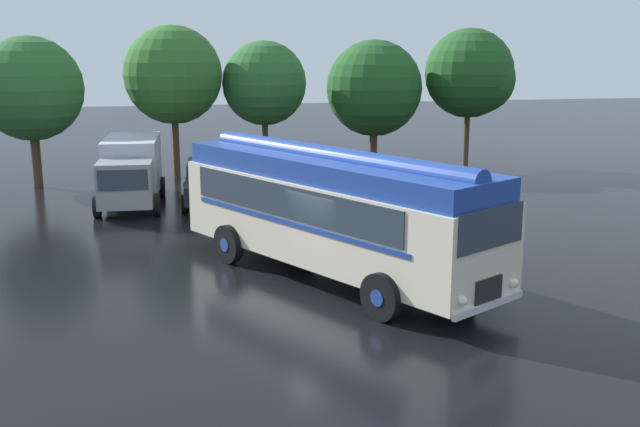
{
  "coord_description": "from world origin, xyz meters",
  "views": [
    {
      "loc": [
        -4.15,
        -17.89,
        6.04
      ],
      "look_at": [
        0.06,
        2.17,
        1.4
      ],
      "focal_mm": 42.0,
      "sensor_mm": 36.0,
      "label": 1
    }
  ],
  "objects_px": {
    "car_near_left": "(208,182)",
    "box_van": "(131,169)",
    "car_mid_left": "(274,175)",
    "vintage_bus": "(332,208)"
  },
  "relations": [
    {
      "from": "box_van",
      "to": "vintage_bus",
      "type": "bearing_deg",
      "value": -62.78
    },
    {
      "from": "vintage_bus",
      "to": "box_van",
      "type": "bearing_deg",
      "value": 117.22
    },
    {
      "from": "car_mid_left",
      "to": "box_van",
      "type": "height_order",
      "value": "box_van"
    },
    {
      "from": "vintage_bus",
      "to": "box_van",
      "type": "relative_size",
      "value": 1.71
    },
    {
      "from": "car_near_left",
      "to": "box_van",
      "type": "distance_m",
      "value": 2.97
    },
    {
      "from": "car_near_left",
      "to": "vintage_bus",
      "type": "bearing_deg",
      "value": -75.58
    },
    {
      "from": "car_mid_left",
      "to": "box_van",
      "type": "relative_size",
      "value": 0.75
    },
    {
      "from": "car_near_left",
      "to": "car_mid_left",
      "type": "height_order",
      "value": "same"
    },
    {
      "from": "vintage_bus",
      "to": "car_near_left",
      "type": "relative_size",
      "value": 2.32
    },
    {
      "from": "vintage_bus",
      "to": "car_near_left",
      "type": "xyz_separation_m",
      "value": [
        -2.62,
        10.18,
        -1.05
      ]
    }
  ]
}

